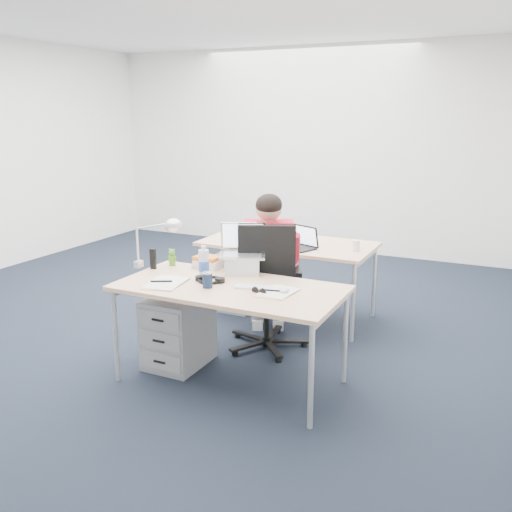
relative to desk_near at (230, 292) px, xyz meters
The scene contains 24 objects.
floor 1.47m from the desk_near, 145.28° to the left, with size 7.00×7.00×0.00m, color black.
room 1.66m from the desk_near, 145.28° to the left, with size 6.02×7.02×2.80m.
desk_near is the anchor object (origin of this frame).
desk_far 1.47m from the desk_near, 96.40° to the left, with size 1.60×0.80×0.73m.
office_chair 0.76m from the desk_near, 91.24° to the left, with size 0.90×0.90×1.08m.
seated_person 0.83m from the desk_near, 95.34° to the left, with size 0.60×0.77×1.28m.
drawer_pedestal_near 0.66m from the desk_near, 169.82° to the left, with size 0.40×0.50×0.55m, color gray.
drawer_pedestal_far 1.71m from the desk_near, 115.51° to the left, with size 0.40×0.50×0.55m, color gray.
silver_laptop 0.43m from the desk_near, 102.52° to the left, with size 0.34×0.27×0.36m, color silver, non-canonical shape.
wireless_keyboard 0.18m from the desk_near, 10.97° to the left, with size 0.25×0.10×0.01m, color white.
computer_mouse 0.41m from the desk_near, ahead, with size 0.07×0.10×0.04m, color white.
headphones 0.19m from the desk_near, 169.30° to the left, with size 0.23×0.18×0.04m, color black, non-canonical shape.
can_koozie 0.19m from the desk_near, 141.78° to the right, with size 0.07×0.07×0.11m, color #152543.
water_bottle 0.32m from the desk_near, 162.70° to the left, with size 0.08×0.08×0.25m, color silver.
bear_figurine 0.74m from the desk_near, 156.72° to the left, with size 0.07×0.06×0.14m, color #357920, non-canonical shape.
book_stack 0.53m from the desk_near, 137.56° to the left, with size 0.21×0.16×0.09m, color silver.
cordless_phone 0.77m from the desk_near, 169.47° to the left, with size 0.04×0.03×0.16m, color black.
papers_left 0.47m from the desk_near, 160.23° to the right, with size 0.23×0.33×0.01m, color #FFE293.
papers_right 0.37m from the desk_near, ahead, with size 0.20×0.28×0.01m, color #FFE293.
sunglasses 0.27m from the desk_near, 12.55° to the right, with size 0.12×0.05×0.03m, color black, non-canonical shape.
desk_lamp 0.81m from the desk_near, behind, with size 0.38×0.14×0.44m, color silver, non-canonical shape.
dark_laptop 1.27m from the desk_near, 89.45° to the left, with size 0.29×0.28×0.21m, color black, non-canonical shape.
far_cup 1.49m from the desk_near, 70.12° to the left, with size 0.07×0.07×0.10m, color white.
far_papers 1.71m from the desk_near, 112.81° to the left, with size 0.21×0.29×0.01m, color white.
Camera 1 is at (2.90, -4.11, 1.92)m, focal length 40.00 mm.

